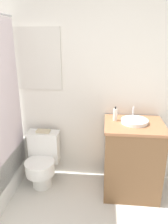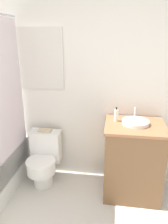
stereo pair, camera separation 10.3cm
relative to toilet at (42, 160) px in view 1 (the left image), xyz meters
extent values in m
cube|color=silver|center=(0.24, 0.27, 0.92)|extent=(3.32, 0.05, 2.50)
cube|color=beige|center=(-0.04, 0.23, 1.19)|extent=(0.54, 0.02, 0.71)
cube|color=silver|center=(-0.04, 0.23, 1.19)|extent=(0.51, 0.01, 0.68)
cylinder|color=white|center=(0.00, -0.07, -0.22)|extent=(0.23, 0.23, 0.21)
cylinder|color=white|center=(0.00, -0.11, -0.05)|extent=(0.34, 0.34, 0.14)
cylinder|color=white|center=(0.00, -0.11, 0.03)|extent=(0.35, 0.35, 0.02)
cube|color=white|center=(0.00, 0.11, 0.11)|extent=(0.37, 0.17, 0.38)
cube|color=white|center=(0.00, 0.11, 0.31)|extent=(0.39, 0.18, 0.02)
cube|color=brown|center=(1.07, -0.05, 0.09)|extent=(0.62, 0.52, 0.84)
cube|color=#9E6642|center=(1.07, -0.05, 0.53)|extent=(0.65, 0.55, 0.03)
cylinder|color=white|center=(1.07, -0.03, 0.56)|extent=(0.29, 0.29, 0.04)
cylinder|color=silver|center=(1.07, 0.15, 0.61)|extent=(0.02, 0.02, 0.13)
cylinder|color=silver|center=(0.86, 0.03, 0.61)|extent=(0.05, 0.05, 0.13)
cylinder|color=black|center=(0.86, 0.03, 0.69)|extent=(0.02, 0.02, 0.02)
cube|color=beige|center=(0.00, 0.11, 0.34)|extent=(0.16, 0.09, 0.02)
camera|label=1|loc=(0.74, -2.28, 1.44)|focal=35.00mm
camera|label=2|loc=(0.84, -2.27, 1.44)|focal=35.00mm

